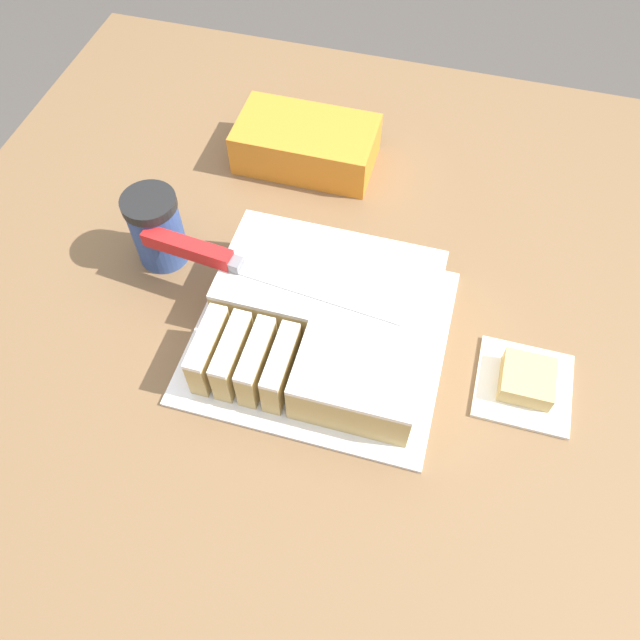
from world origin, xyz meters
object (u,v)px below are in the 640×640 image
cake (325,318)px  coffee_cup (157,228)px  brownie (527,379)px  storage_box (306,144)px  cake_board (320,335)px  knife (211,256)px

cake → coffee_cup: coffee_cup is taller
brownie → storage_box: 0.51m
coffee_cup → storage_box: 0.29m
cake_board → brownie: bearing=-0.7°
knife → storage_box: bearing=87.5°
storage_box → knife: bearing=-98.3°
cake → knife: (-0.16, 0.03, 0.04)m
cake_board → coffee_cup: 0.28m
cake → coffee_cup: (-0.27, 0.07, 0.02)m
cake_board → coffee_cup: (-0.26, 0.08, 0.06)m
cake → brownie: 0.27m
cake → brownie: size_ratio=4.37×
knife → storage_box: size_ratio=1.63×
knife → coffee_cup: (-0.10, 0.05, -0.03)m
knife → coffee_cup: 0.12m
knife → brownie: 0.44m
cake → brownie: cake is taller
cake → storage_box: 0.35m
brownie → storage_box: bearing=139.5°
knife → brownie: knife is taller
coffee_cup → brownie: 0.54m
cake_board → coffee_cup: size_ratio=2.86×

